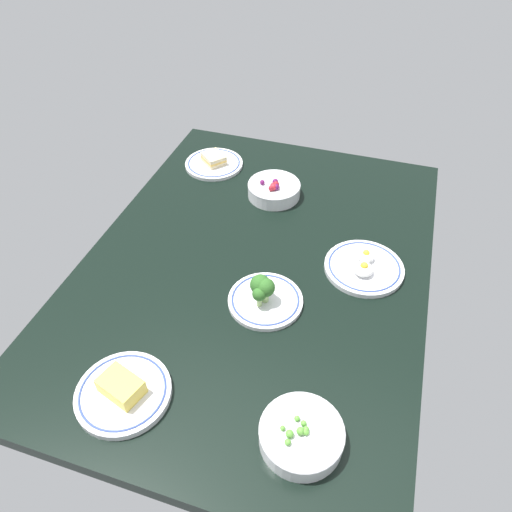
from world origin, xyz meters
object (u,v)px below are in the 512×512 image
plate_cheese (123,392)px  bowl_berries (274,189)px  plate_eggs (364,267)px  plate_broccoli (264,296)px  plate_sandwich (214,163)px  bowl_peas (301,435)px

plate_cheese → bowl_berries: bowl_berries is taller
plate_cheese → plate_eggs: bearing=-38.9°
plate_cheese → plate_broccoli: 39.53cm
bowl_berries → plate_eggs: bearing=-127.8°
plate_sandwich → plate_eggs: size_ratio=0.94×
bowl_peas → plate_eggs: (51.21, -4.80, -1.21)cm
bowl_berries → plate_sandwich: bearing=66.5°
plate_sandwich → plate_broccoli: 64.96cm
plate_cheese → plate_broccoli: (33.72, -20.60, 0.98)cm
plate_cheese → bowl_peas: bearing=-87.5°
plate_sandwich → bowl_berries: bearing=-113.5°
bowl_berries → plate_cheese: bearing=172.4°
bowl_berries → plate_eggs: bowl_berries is taller
plate_sandwich → plate_cheese: bearing=-170.9°
plate_eggs → plate_broccoli: bearing=131.1°
bowl_peas → plate_broccoli: bearing=28.2°
plate_sandwich → bowl_peas: (-86.87, -52.02, 1.24)cm
bowl_berries → plate_eggs: size_ratio=0.79×
bowl_peas → plate_eggs: bearing=-5.3°
bowl_peas → bowl_berries: bearing=19.8°
plate_cheese → bowl_peas: (1.68, -37.81, 0.88)cm
plate_broccoli → plate_eggs: size_ratio=0.89×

